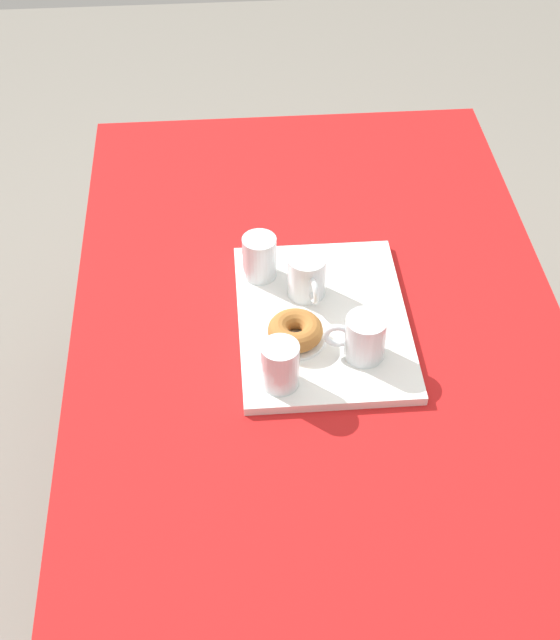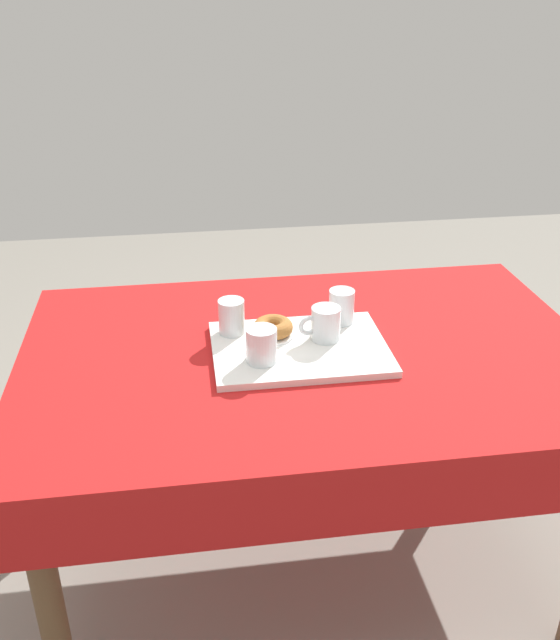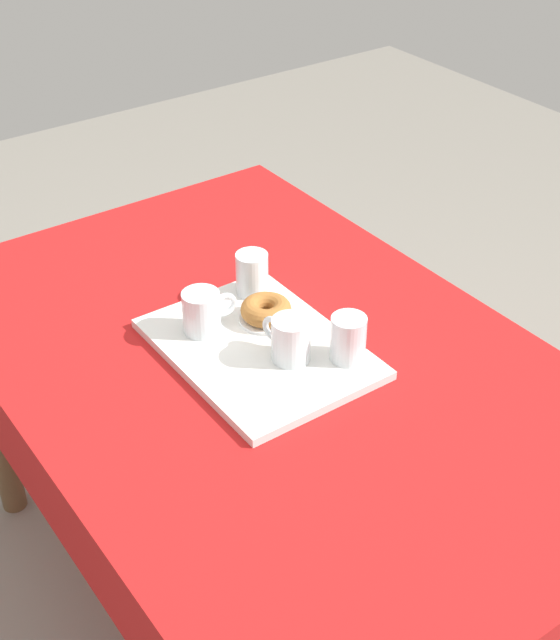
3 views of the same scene
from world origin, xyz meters
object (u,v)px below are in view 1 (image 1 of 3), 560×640
donut_plate_left (295,339)px  sugar_donut_left (295,331)px  tea_mug_left (364,338)px  tea_mug_right (307,278)px  water_glass_far (280,367)px  water_glass_near (260,259)px  dining_table (317,345)px  serving_tray (323,320)px

donut_plate_left → sugar_donut_left: 0.02m
tea_mug_left → tea_mug_right: 0.20m
water_glass_far → donut_plate_left: water_glass_far is taller
water_glass_far → donut_plate_left: (-0.10, 0.04, -0.04)m
tea_mug_right → tea_mug_left: bearing=26.6°
tea_mug_right → water_glass_near: size_ratio=1.24×
dining_table → sugar_donut_left: 0.16m
dining_table → tea_mug_right: size_ratio=12.82×
serving_tray → donut_plate_left: size_ratio=4.03×
water_glass_far → water_glass_near: bearing=-176.4°
serving_tray → water_glass_far: water_glass_far is taller
water_glass_near → donut_plate_left: 0.21m
donut_plate_left → dining_table: bearing=148.3°
serving_tray → tea_mug_right: 0.09m
sugar_donut_left → serving_tray: bearing=135.4°
tea_mug_right → water_glass_near: 0.11m
dining_table → tea_mug_left: tea_mug_left is taller
tea_mug_left → tea_mug_right: size_ratio=1.00×
serving_tray → water_glass_far: 0.20m
dining_table → sugar_donut_left: bearing=-31.7°
dining_table → donut_plate_left: (0.09, -0.05, 0.11)m
water_glass_near → tea_mug_right: bearing=54.6°
tea_mug_left → water_glass_far: bearing=-69.5°
water_glass_far → sugar_donut_left: 0.11m
water_glass_far → donut_plate_left: bearing=160.7°
water_glass_near → water_glass_far: 0.30m
tea_mug_left → serving_tray: bearing=-149.2°
tea_mug_right → water_glass_far: 0.25m
serving_tray → water_glass_far: (0.16, -0.10, 0.05)m
dining_table → tea_mug_right: (-0.04, -0.02, 0.15)m
tea_mug_right → donut_plate_left: bearing=-14.7°
tea_mug_right → water_glass_near: (-0.06, -0.09, -0.00)m
tea_mug_left → tea_mug_right: same height
tea_mug_left → water_glass_near: (-0.24, -0.18, -0.00)m
serving_tray → donut_plate_left: bearing=-44.6°
sugar_donut_left → water_glass_far: bearing=-19.3°
dining_table → water_glass_near: 0.21m
dining_table → tea_mug_left: size_ratio=12.80×
dining_table → water_glass_near: water_glass_near is taller
dining_table → donut_plate_left: size_ratio=13.41×
serving_tray → water_glass_far: bearing=-30.2°
water_glass_near → donut_plate_left: size_ratio=0.84×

